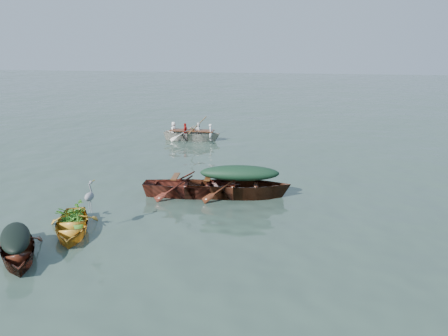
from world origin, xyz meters
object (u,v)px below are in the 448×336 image
Objects in this scene: yellow_dinghy at (72,233)px; open_wooden_boat at (192,196)px; dark_covered_boat at (18,258)px; heron at (90,202)px; green_tarp_boat at (239,197)px; rowed_boat at (192,140)px.

yellow_dinghy is 4.49m from open_wooden_boat.
yellow_dinghy is 1.73m from dark_covered_boat.
yellow_dinghy is at bearing -174.81° from heron.
yellow_dinghy is at bearing 125.37° from green_tarp_boat.
open_wooden_boat is at bearing 23.48° from dark_covered_boat.
open_wooden_boat is at bearing -166.13° from rowed_boat.
rowed_boat is at bearing 67.68° from heron.
rowed_boat is (-2.46, 9.03, 0.00)m from open_wooden_boat.
green_tarp_boat is (4.71, 5.60, 0.00)m from dark_covered_boat.
yellow_dinghy is 0.66× the size of open_wooden_boat.
open_wooden_boat is at bearing 31.62° from yellow_dinghy.
rowed_boat is at bearing 50.79° from dark_covered_boat.
dark_covered_boat is 0.76× the size of rowed_boat.
rowed_boat is (0.06, 12.75, 0.00)m from yellow_dinghy.
green_tarp_boat is at bearing -88.75° from open_wooden_boat.
dark_covered_boat is at bearing 176.25° from rowed_boat.
open_wooden_boat reaches higher than yellow_dinghy.
green_tarp_boat reaches higher than yellow_dinghy.
heron is at bearing 25.18° from dark_covered_boat.
dark_covered_boat is at bearing -132.35° from yellow_dinghy.
rowed_boat is 4.85× the size of heron.
dark_covered_boat is (-0.54, -1.65, 0.00)m from yellow_dinghy.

